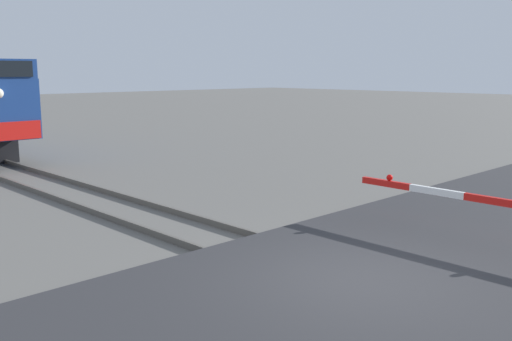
% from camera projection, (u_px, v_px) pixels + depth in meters
% --- Properties ---
extents(ground_plane, '(160.00, 160.00, 0.00)m').
position_uv_depth(ground_plane, '(357.00, 288.00, 9.21)').
color(ground_plane, '#605E59').
extents(rail_track_left, '(0.08, 80.00, 0.15)m').
position_uv_depth(rail_track_left, '(330.00, 296.00, 8.70)').
color(rail_track_left, '#59544C').
rests_on(rail_track_left, ground_plane).
extents(rail_track_right, '(0.08, 80.00, 0.15)m').
position_uv_depth(rail_track_right, '(383.00, 273.00, 9.69)').
color(rail_track_right, '#59544C').
rests_on(rail_track_right, ground_plane).
extents(road_surface, '(36.00, 6.03, 0.15)m').
position_uv_depth(road_surface, '(357.00, 284.00, 9.19)').
color(road_surface, '#2D2D30').
rests_on(road_surface, ground_plane).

